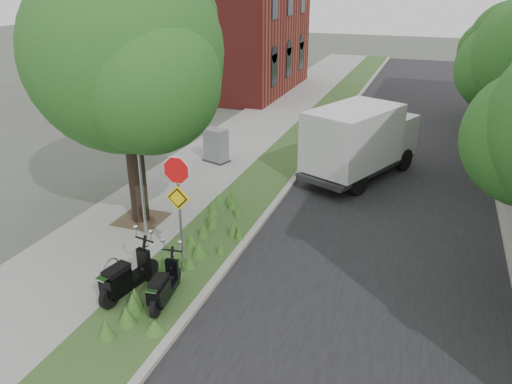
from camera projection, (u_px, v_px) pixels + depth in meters
ground at (225, 299)px, 11.74m from camera, size 120.00×120.00×0.00m
sidewalk_near at (226, 150)px, 21.67m from camera, size 3.50×60.00×0.12m
verge at (286, 157)px, 20.82m from camera, size 2.00×60.00×0.12m
kerb_near at (309, 160)px, 20.50m from camera, size 0.20×60.00×0.13m
road at (397, 171)px, 19.43m from camera, size 7.00×60.00×0.01m
kerb_far at (495, 182)px, 18.32m from camera, size 0.20×60.00×0.13m
street_tree_main at (124, 64)px, 13.58m from camera, size 6.21×5.54×7.66m
bare_post at (140, 173)px, 13.45m from camera, size 0.08×0.08×4.00m
bike_hoop at (110, 273)px, 11.87m from camera, size 0.06×0.78×0.77m
sign_assembly at (178, 192)px, 11.76m from camera, size 0.94×0.08×3.22m
brick_building at (222, 24)px, 32.02m from camera, size 9.40×10.40×8.30m
far_tree_c at (508, 46)px, 23.58m from camera, size 4.37×3.89×5.93m
scooter_near at (123, 281)px, 11.46m from camera, size 0.60×1.86×0.89m
scooter_far at (162, 291)px, 11.19m from camera, size 0.49×1.67×0.80m
box_truck at (360, 138)px, 18.29m from camera, size 3.85×5.53×2.34m
utility_cabinet at (216, 146)px, 19.95m from camera, size 1.15×0.94×1.33m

